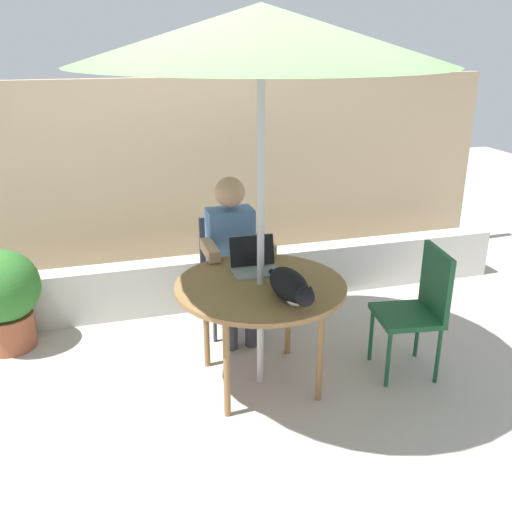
% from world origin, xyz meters
% --- Properties ---
extents(ground_plane, '(14.00, 14.00, 0.00)m').
position_xyz_m(ground_plane, '(0.00, 0.00, 0.00)').
color(ground_plane, '#ADA399').
extents(fence_back, '(5.78, 0.08, 1.83)m').
position_xyz_m(fence_back, '(0.00, 2.04, 0.91)').
color(fence_back, tan).
rests_on(fence_back, ground).
extents(planter_wall_low, '(5.20, 0.20, 0.44)m').
position_xyz_m(planter_wall_low, '(0.00, 1.25, 0.22)').
color(planter_wall_low, beige).
rests_on(planter_wall_low, ground).
extents(patio_table, '(1.08, 1.08, 0.71)m').
position_xyz_m(patio_table, '(0.00, 0.00, 0.66)').
color(patio_table, olive).
rests_on(patio_table, ground).
extents(patio_umbrella, '(2.11, 2.11, 2.33)m').
position_xyz_m(patio_umbrella, '(0.00, 0.00, 2.17)').
color(patio_umbrella, '#B7B7BC').
rests_on(patio_umbrella, ground).
extents(chair_occupied, '(0.40, 0.40, 0.88)m').
position_xyz_m(chair_occupied, '(0.00, 0.87, 0.51)').
color(chair_occupied, '#33383F').
rests_on(chair_occupied, ground).
extents(chair_empty, '(0.45, 0.45, 0.88)m').
position_xyz_m(chair_empty, '(1.06, -0.15, 0.51)').
color(chair_empty, '#194C2D').
rests_on(chair_empty, ground).
extents(person_seated, '(0.48, 0.48, 1.22)m').
position_xyz_m(person_seated, '(0.00, 0.71, 0.68)').
color(person_seated, '#4C72A5').
rests_on(person_seated, ground).
extents(laptop, '(0.30, 0.26, 0.21)m').
position_xyz_m(laptop, '(0.03, 0.24, 0.77)').
color(laptop, gray).
rests_on(laptop, patio_table).
extents(cat, '(0.21, 0.65, 0.17)m').
position_xyz_m(cat, '(0.10, -0.27, 0.79)').
color(cat, black).
rests_on(cat, patio_table).
extents(potted_plant_near_fence, '(0.53, 0.53, 0.75)m').
position_xyz_m(potted_plant_near_fence, '(-1.64, 0.97, 0.42)').
color(potted_plant_near_fence, '#9E5138').
rests_on(potted_plant_near_fence, ground).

